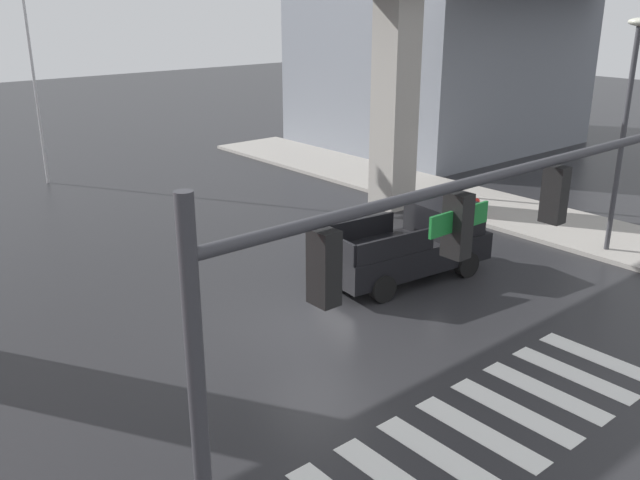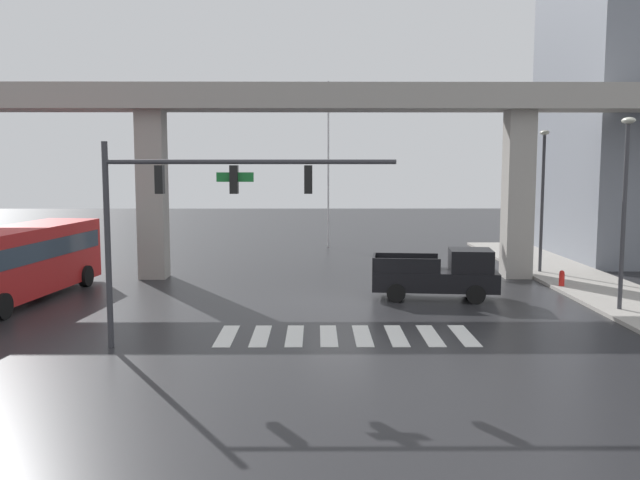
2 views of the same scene
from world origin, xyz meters
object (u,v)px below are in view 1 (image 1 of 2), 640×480
Objects in this scene: street_lamp_mid_block at (405,84)px; flagpole at (30,35)px; traffic_signal_mast at (392,288)px; fire_hydrant at (476,209)px; street_lamp_near_corner at (627,111)px; pickup_truck at (414,244)px.

street_lamp_mid_block is 0.66× the size of flagpole.
traffic_signal_mast is at bearing -137.34° from street_lamp_mid_block.
traffic_signal_mast is 17.92m from fire_hydrant.
street_lamp_mid_block reaches higher than traffic_signal_mast.
street_lamp_mid_block is at bearing 90.00° from street_lamp_near_corner.
street_lamp_near_corner is at bearing -63.08° from flagpole.
pickup_truck is 6.18m from fire_hydrant.
flagpole is (-10.45, 11.52, 1.77)m from street_lamp_mid_block.
street_lamp_mid_block is at bearing 45.76° from pickup_truck.
flagpole is (-4.28, 17.85, 5.34)m from pickup_truck.
fire_hydrant is (-0.40, -4.17, -4.13)m from street_lamp_mid_block.
flagpole reaches higher than street_lamp_near_corner.
street_lamp_mid_block reaches higher than fire_hydrant.
street_lamp_near_corner is 6.41m from fire_hydrant.
flagpole is at bearing 116.92° from street_lamp_near_corner.
flagpole reaches higher than pickup_truck.
fire_hydrant is 0.08× the size of flagpole.
street_lamp_mid_block is 5.88m from fire_hydrant.
street_lamp_near_corner is 8.52× the size of fire_hydrant.
fire_hydrant is (5.77, 2.16, -0.56)m from pickup_truck.
traffic_signal_mast is 25.75m from flagpole.
flagpole is at bearing 132.21° from street_lamp_mid_block.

